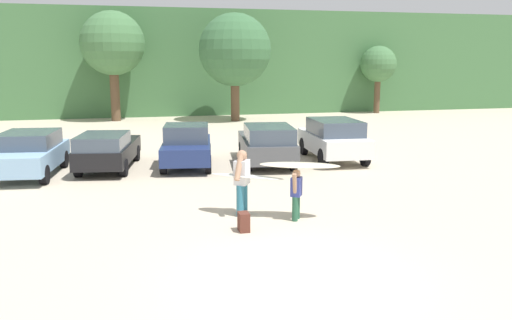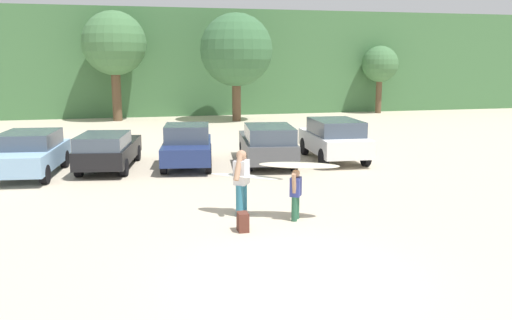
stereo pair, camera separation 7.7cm
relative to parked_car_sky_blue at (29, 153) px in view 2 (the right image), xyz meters
The scene contains 15 objects.
ground_plane 12.19m from the parked_car_sky_blue, 58.97° to the right, with size 120.00×120.00×0.00m, color beige.
hillside_ridge 25.26m from the parked_car_sky_blue, 75.53° to the left, with size 108.00×12.00×7.48m, color #427042.
tree_far_left 17.20m from the parked_car_sky_blue, 81.00° to the left, with size 4.09×4.09×7.04m.
tree_center_left 18.19m from the parked_car_sky_blue, 55.00° to the left, with size 4.66×4.66×6.90m.
tree_center_right 27.75m from the parked_car_sky_blue, 38.53° to the left, with size 2.66×2.66×4.97m.
parked_car_sky_blue is the anchor object (origin of this frame).
parked_car_black 2.63m from the parked_car_sky_blue, ahead, with size 2.39×4.57×1.40m.
parked_car_navy 5.47m from the parked_car_sky_blue, ahead, with size 2.30×4.12×1.58m.
parked_car_dark_gray 8.47m from the parked_car_sky_blue, ahead, with size 2.39×4.71×1.55m.
parked_car_white 11.26m from the parked_car_sky_blue, ahead, with size 2.11×4.26×1.64m.
person_adult 8.81m from the parked_car_sky_blue, 45.83° to the right, with size 0.55×0.77×1.70m.
person_child 10.19m from the parked_car_sky_blue, 43.79° to the right, with size 0.37×0.51×1.28m.
surfboard_white 8.92m from the parked_car_sky_blue, 45.50° to the right, with size 1.95×1.58×0.13m.
surfboard_cream 10.23m from the parked_car_sky_blue, 43.04° to the right, with size 2.08×1.27×0.11m.
backpack_dropped 9.65m from the parked_car_sky_blue, 52.26° to the right, with size 0.24×0.34×0.45m.
Camera 2 is at (-2.81, -8.69, 3.94)m, focal length 36.86 mm.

